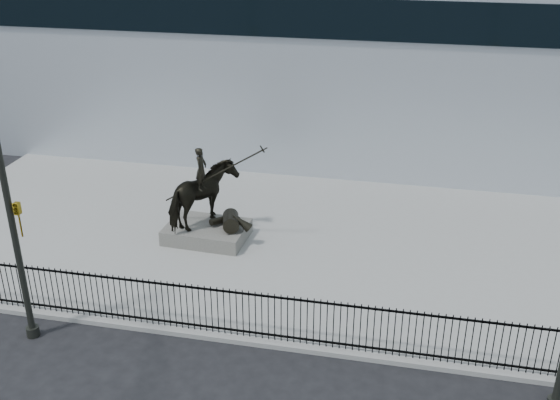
# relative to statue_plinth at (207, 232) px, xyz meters

# --- Properties ---
(ground) EXTENTS (120.00, 120.00, 0.00)m
(ground) POSITION_rel_statue_plinth_xyz_m (3.87, -6.56, -0.42)
(ground) COLOR black
(ground) RESTS_ON ground
(plaza) EXTENTS (30.00, 12.00, 0.15)m
(plaza) POSITION_rel_statue_plinth_xyz_m (3.87, 0.44, -0.34)
(plaza) COLOR #999996
(plaza) RESTS_ON ground
(building) EXTENTS (44.00, 14.00, 9.00)m
(building) POSITION_rel_statue_plinth_xyz_m (3.87, 13.44, 4.08)
(building) COLOR silver
(building) RESTS_ON ground
(picket_fence) EXTENTS (22.10, 0.10, 1.50)m
(picket_fence) POSITION_rel_statue_plinth_xyz_m (3.87, -5.31, 0.49)
(picket_fence) COLOR black
(picket_fence) RESTS_ON plaza
(statue_plinth) EXTENTS (2.94, 2.10, 0.53)m
(statue_plinth) POSITION_rel_statue_plinth_xyz_m (0.00, 0.00, 0.00)
(statue_plinth) COLOR #56544E
(statue_plinth) RESTS_ON plaza
(equestrian_statue) EXTENTS (3.64, 2.35, 3.09)m
(equestrian_statue) POSITION_rel_statue_plinth_xyz_m (0.05, -0.00, 1.38)
(equestrian_statue) COLOR black
(equestrian_statue) RESTS_ON statue_plinth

